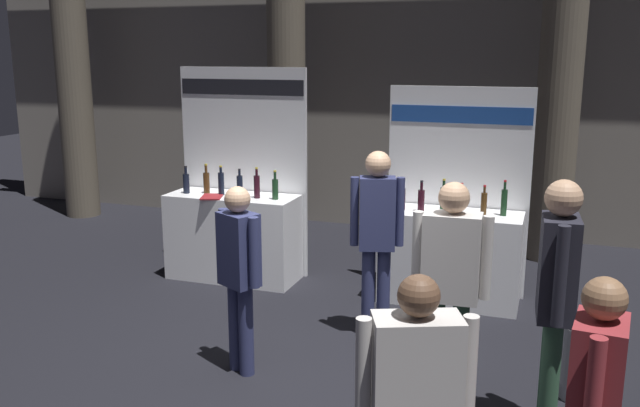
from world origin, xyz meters
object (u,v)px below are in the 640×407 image
Objects in this scene: visitor_1 at (239,267)px; visitor_7 at (594,404)px; visitor_5 at (415,396)px; visitor_4 at (451,273)px; exhibitor_booth_0 at (235,227)px; trash_bin at (586,361)px; exhibitor_booth_1 at (451,247)px; visitor_3 at (557,287)px; visitor_0 at (377,229)px.

visitor_7 is (2.63, -1.44, 0.02)m from visitor_1.
visitor_4 is at bearing 70.59° from visitor_5.
exhibitor_booth_0 is at bearing -39.63° from visitor_4.
visitor_1 reaches higher than trash_bin.
visitor_4 is at bearing -37.01° from exhibitor_booth_0.
visitor_1 is at bearing -62.64° from exhibitor_booth_0.
visitor_1 is at bearing -170.08° from trash_bin.
exhibitor_booth_1 reaches higher than visitor_3.
visitor_7 is (1.24, -3.71, 0.35)m from exhibitor_booth_1.
trash_bin is 1.31m from visitor_4.
visitor_0 is 1.03× the size of visitor_4.
exhibitor_booth_1 is 2.68m from visitor_1.
visitor_1 is 2.45m from visitor_5.
exhibitor_booth_1 reaches higher than visitor_5.
visitor_7 is at bearing -44.00° from exhibitor_booth_0.
visitor_0 reaches higher than visitor_5.
visitor_1 is 0.87× the size of visitor_3.
exhibitor_booth_1 reaches higher than visitor_7.
visitor_0 reaches higher than trash_bin.
visitor_1 is (-1.39, -2.27, 0.33)m from exhibitor_booth_1.
visitor_4 is 1.08× the size of visitor_5.
visitor_7 is at bearing 5.17° from visitor_3.
visitor_7 is at bearing -6.79° from visitor_5.
visitor_3 reaches higher than visitor_0.
visitor_1 reaches higher than visitor_5.
visitor_7 reaches higher than visitor_5.
exhibitor_booth_0 is 4.23m from trash_bin.
exhibitor_booth_1 is at bearing 25.07° from visitor_7.
visitor_0 reaches higher than visitor_1.
exhibitor_booth_0 reaches higher than exhibitor_booth_1.
visitor_7 reaches higher than visitor_1.
visitor_0 is 1.11× the size of visitor_5.
exhibitor_booth_1 reaches higher than visitor_1.
visitor_5 is at bearing -27.22° from visitor_3.
visitor_1 is (-0.87, -1.10, -0.11)m from visitor_0.
visitor_5 is (-0.92, -2.15, 0.65)m from trash_bin.
exhibitor_booth_0 is 1.08× the size of exhibitor_booth_1.
exhibitor_booth_0 is at bearing 52.57° from visitor_7.
visitor_0 is 1.11× the size of visitor_7.
exhibitor_booth_1 is 3.73× the size of trash_bin.
visitor_7 is (1.76, -2.54, -0.10)m from visitor_0.
visitor_1 is 2.45m from visitor_3.
visitor_1 is 1.00× the size of visitor_7.
trash_bin is 2.82m from visitor_1.
visitor_5 is (1.79, -1.67, 0.03)m from visitor_1.
visitor_7 is (3.77, -3.64, 0.32)m from exhibitor_booth_0.
exhibitor_booth_0 is at bearing -35.28° from visitor_1.
exhibitor_booth_1 is 1.32× the size of visitor_4.
visitor_5 is (2.93, -3.87, 0.33)m from exhibitor_booth_0.
visitor_4 is at bearing 38.40° from visitor_7.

